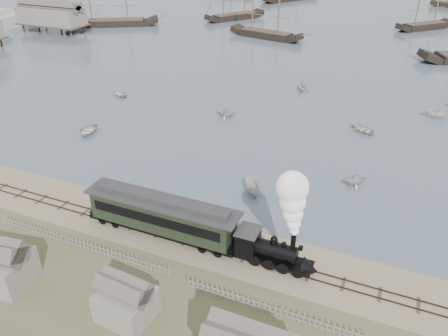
% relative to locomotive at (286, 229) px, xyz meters
% --- Properties ---
extents(ground, '(600.00, 600.00, 0.00)m').
position_rel_locomotive_xyz_m(ground, '(-11.63, 2.00, -4.29)').
color(ground, gray).
rests_on(ground, ground).
extents(rail_track, '(120.00, 1.80, 0.16)m').
position_rel_locomotive_xyz_m(rail_track, '(-11.63, 0.00, -4.25)').
color(rail_track, '#34231C').
rests_on(rail_track, ground).
extents(picket_fence_west, '(19.00, 0.10, 1.20)m').
position_rel_locomotive_xyz_m(picket_fence_west, '(-18.13, -5.00, -4.29)').
color(picket_fence_west, gray).
rests_on(picket_fence_west, ground).
extents(picket_fence_east, '(15.00, 0.10, 1.20)m').
position_rel_locomotive_xyz_m(picket_fence_east, '(0.87, -5.50, -4.29)').
color(picket_fence_east, gray).
rests_on(picket_fence_east, ground).
extents(shed_left, '(5.00, 4.00, 4.10)m').
position_rel_locomotive_xyz_m(shed_left, '(-21.63, -11.00, -4.29)').
color(shed_left, gray).
rests_on(shed_left, ground).
extents(shed_mid, '(4.00, 3.50, 3.60)m').
position_rel_locomotive_xyz_m(shed_mid, '(-9.63, -10.00, -4.29)').
color(shed_mid, gray).
rests_on(shed_mid, ground).
extents(locomotive, '(7.45, 2.78, 9.29)m').
position_rel_locomotive_xyz_m(locomotive, '(0.00, 0.00, 0.00)').
color(locomotive, black).
rests_on(locomotive, ground).
extents(passenger_coach, '(15.64, 3.02, 3.80)m').
position_rel_locomotive_xyz_m(passenger_coach, '(-12.16, 0.00, -1.90)').
color(passenger_coach, black).
rests_on(passenger_coach, ground).
extents(beached_dinghy, '(5.08, 5.42, 0.91)m').
position_rel_locomotive_xyz_m(beached_dinghy, '(-9.81, 2.24, -3.83)').
color(beached_dinghy, beige).
rests_on(beached_dinghy, ground).
extents(rowboat_0, '(5.12, 4.30, 0.91)m').
position_rel_locomotive_xyz_m(rowboat_0, '(-33.69, 15.83, -3.77)').
color(rowboat_0, beige).
rests_on(rowboat_0, harbor_water).
extents(rowboat_1, '(2.95, 3.37, 1.71)m').
position_rel_locomotive_xyz_m(rowboat_1, '(-17.67, 29.06, -3.37)').
color(rowboat_1, beige).
rests_on(rowboat_1, harbor_water).
extents(rowboat_2, '(3.54, 3.05, 1.32)m').
position_rel_locomotive_xyz_m(rowboat_2, '(-6.67, 10.33, -3.56)').
color(rowboat_2, beige).
rests_on(rowboat_2, harbor_water).
extents(rowboat_3, '(4.67, 4.91, 0.83)m').
position_rel_locomotive_xyz_m(rowboat_3, '(2.88, 31.65, -3.81)').
color(rowboat_3, beige).
rests_on(rowboat_3, harbor_water).
extents(rowboat_4, '(3.65, 3.74, 1.50)m').
position_rel_locomotive_xyz_m(rowboat_4, '(3.74, 16.58, -3.48)').
color(rowboat_4, beige).
rests_on(rowboat_4, harbor_water).
extents(rowboat_6, '(3.91, 4.36, 0.74)m').
position_rel_locomotive_xyz_m(rowboat_6, '(-38.26, 30.37, -3.85)').
color(rowboat_6, beige).
rests_on(rowboat_6, harbor_water).
extents(rowboat_7, '(4.15, 3.88, 1.76)m').
position_rel_locomotive_xyz_m(rowboat_7, '(-9.69, 45.21, -3.34)').
color(rowboat_7, beige).
rests_on(rowboat_7, harbor_water).
extents(rowboat_8, '(2.08, 3.58, 1.30)m').
position_rel_locomotive_xyz_m(rowboat_8, '(12.45, 41.28, -3.57)').
color(rowboat_8, beige).
rests_on(rowboat_8, harbor_water).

